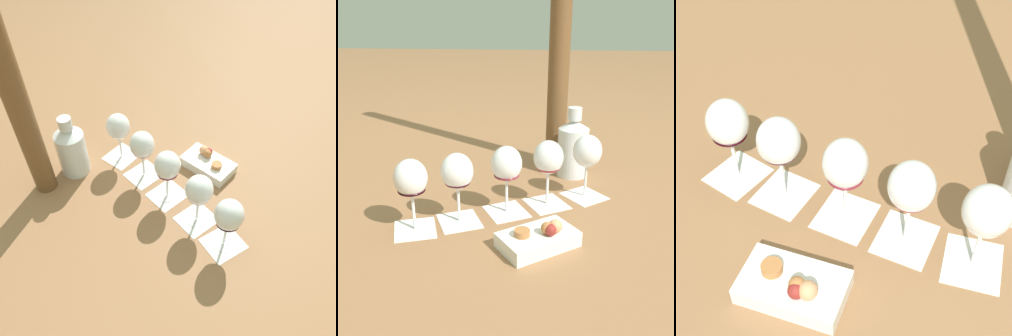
# 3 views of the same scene
# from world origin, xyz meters

# --- Properties ---
(ground_plane) EXTENTS (8.00, 8.00, 0.00)m
(ground_plane) POSITION_xyz_m (0.00, 0.00, 0.00)
(ground_plane) COLOR #936642
(tasting_card_0) EXTENTS (0.14, 0.14, 0.00)m
(tasting_card_0) POSITION_xyz_m (-0.20, -0.11, 0.00)
(tasting_card_0) COLOR white
(tasting_card_0) RESTS_ON ground_plane
(tasting_card_1) EXTENTS (0.13, 0.14, 0.00)m
(tasting_card_1) POSITION_xyz_m (-0.10, -0.05, 0.00)
(tasting_card_1) COLOR white
(tasting_card_1) RESTS_ON ground_plane
(tasting_card_2) EXTENTS (0.13, 0.14, 0.00)m
(tasting_card_2) POSITION_xyz_m (-0.00, 0.00, 0.00)
(tasting_card_2) COLOR white
(tasting_card_2) RESTS_ON ground_plane
(tasting_card_3) EXTENTS (0.13, 0.13, 0.00)m
(tasting_card_3) POSITION_xyz_m (0.11, 0.06, 0.00)
(tasting_card_3) COLOR white
(tasting_card_3) RESTS_ON ground_plane
(tasting_card_4) EXTENTS (0.12, 0.13, 0.00)m
(tasting_card_4) POSITION_xyz_m (0.21, 0.11, 0.00)
(tasting_card_4) COLOR white
(tasting_card_4) RESTS_ON ground_plane
(wine_glass_0) EXTENTS (0.08, 0.08, 0.17)m
(wine_glass_0) POSITION_xyz_m (-0.20, -0.11, 0.12)
(wine_glass_0) COLOR white
(wine_glass_0) RESTS_ON tasting_card_0
(wine_glass_1) EXTENTS (0.08, 0.08, 0.17)m
(wine_glass_1) POSITION_xyz_m (-0.10, -0.05, 0.12)
(wine_glass_1) COLOR white
(wine_glass_1) RESTS_ON tasting_card_1
(wine_glass_2) EXTENTS (0.08, 0.08, 0.17)m
(wine_glass_2) POSITION_xyz_m (-0.00, 0.00, 0.12)
(wine_glass_2) COLOR white
(wine_glass_2) RESTS_ON tasting_card_2
(wine_glass_3) EXTENTS (0.08, 0.08, 0.17)m
(wine_glass_3) POSITION_xyz_m (0.11, 0.06, 0.12)
(wine_glass_3) COLOR white
(wine_glass_3) RESTS_ON tasting_card_3
(wine_glass_4) EXTENTS (0.08, 0.08, 0.17)m
(wine_glass_4) POSITION_xyz_m (0.21, 0.11, 0.12)
(wine_glass_4) COLOR white
(wine_glass_4) RESTS_ON tasting_card_4
(ceramic_vase) EXTENTS (0.09, 0.09, 0.21)m
(ceramic_vase) POSITION_xyz_m (-0.18, -0.26, 0.09)
(ceramic_vase) COLOR silver
(ceramic_vase) RESTS_ON ground_plane
(snack_dish) EXTENTS (0.19, 0.17, 0.06)m
(snack_dish) POSITION_xyz_m (-0.08, 0.16, 0.02)
(snack_dish) COLOR white
(snack_dish) RESTS_ON ground_plane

